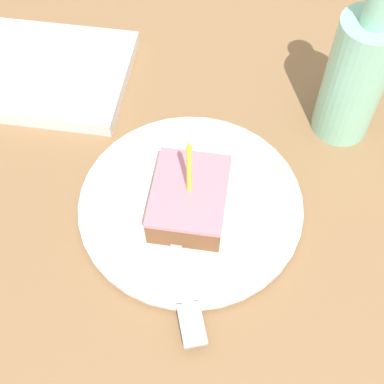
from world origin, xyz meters
name	(u,v)px	position (x,y,z in m)	size (l,w,h in m)	color
ground_plane	(192,207)	(0.00, 0.00, -0.02)	(2.40, 2.40, 0.04)	olive
plate	(192,204)	(0.00, 0.01, 0.01)	(0.26, 0.26, 0.01)	white
cake_slice	(192,199)	(0.00, 0.02, 0.04)	(0.08, 0.10, 0.12)	brown
fork	(181,270)	(0.00, 0.10, 0.02)	(0.08, 0.19, 0.00)	#B2B2B7
bottle	(356,75)	(-0.17, -0.14, 0.09)	(0.07, 0.07, 0.22)	#8CD1B2
marble_board	(48,73)	(0.23, -0.17, 0.01)	(0.22, 0.18, 0.02)	silver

